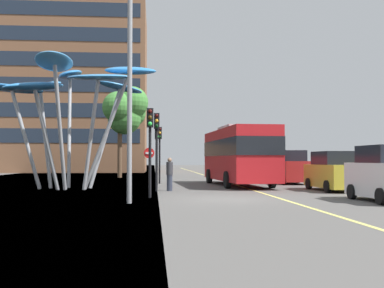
# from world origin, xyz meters

# --- Properties ---
(ground) EXTENTS (120.00, 240.00, 0.10)m
(ground) POSITION_xyz_m (-0.67, 0.00, -0.05)
(ground) COLOR #54514F
(red_bus) EXTENTS (3.23, 10.15, 3.68)m
(red_bus) POSITION_xyz_m (2.26, 9.75, 2.01)
(red_bus) COLOR red
(red_bus) RESTS_ON ground
(leaf_sculpture) EXTENTS (9.99, 8.80, 7.41)m
(leaf_sculpture) POSITION_xyz_m (-7.71, 7.08, 5.63)
(leaf_sculpture) COLOR #9EA0A5
(leaf_sculpture) RESTS_ON ground
(traffic_light_kerb_near) EXTENTS (0.28, 0.42, 3.76)m
(traffic_light_kerb_near) POSITION_xyz_m (-3.12, 0.79, 2.72)
(traffic_light_kerb_near) COLOR black
(traffic_light_kerb_near) RESTS_ON ground
(traffic_light_kerb_far) EXTENTS (0.28, 0.42, 3.96)m
(traffic_light_kerb_far) POSITION_xyz_m (-2.81, 4.83, 2.85)
(traffic_light_kerb_far) COLOR black
(traffic_light_kerb_far) RESTS_ON ground
(traffic_light_island_mid) EXTENTS (0.28, 0.42, 3.67)m
(traffic_light_island_mid) POSITION_xyz_m (-2.76, 10.07, 2.66)
(traffic_light_island_mid) COLOR black
(traffic_light_island_mid) RESTS_ON ground
(traffic_light_opposite) EXTENTS (0.28, 0.42, 3.77)m
(traffic_light_opposite) POSITION_xyz_m (-2.57, 12.27, 2.73)
(traffic_light_opposite) COLOR black
(traffic_light_opposite) RESTS_ON ground
(car_parked_mid) EXTENTS (1.94, 4.43, 2.03)m
(car_parked_mid) POSITION_xyz_m (6.30, 4.54, 0.96)
(car_parked_mid) COLOR gold
(car_parked_mid) RESTS_ON ground
(car_parked_far) EXTENTS (1.92, 3.89, 2.21)m
(car_parked_far) POSITION_xyz_m (6.13, 11.62, 1.04)
(car_parked_far) COLOR maroon
(car_parked_far) RESTS_ON ground
(car_side_street) EXTENTS (2.02, 4.44, 2.11)m
(car_side_street) POSITION_xyz_m (6.35, 17.58, 1.00)
(car_side_street) COLOR silver
(car_side_street) RESTS_ON ground
(car_far_side) EXTENTS (1.92, 4.21, 2.33)m
(car_far_side) POSITION_xyz_m (6.11, 24.81, 1.09)
(car_far_side) COLOR gray
(car_far_side) RESTS_ON ground
(street_lamp) EXTENTS (1.52, 0.44, 8.17)m
(street_lamp) POSITION_xyz_m (-3.54, -1.67, 5.15)
(street_lamp) COLOR gray
(street_lamp) RESTS_ON ground
(tree_pavement_near) EXTENTS (4.03, 4.30, 8.15)m
(tree_pavement_near) POSITION_xyz_m (-5.41, 23.20, 5.99)
(tree_pavement_near) COLOR brown
(tree_pavement_near) RESTS_ON ground
(pedestrian) EXTENTS (0.34, 0.34, 1.70)m
(pedestrian) POSITION_xyz_m (-2.14, 5.10, 0.86)
(pedestrian) COLOR #2D3342
(pedestrian) RESTS_ON ground
(no_entry_sign) EXTENTS (0.60, 0.12, 2.28)m
(no_entry_sign) POSITION_xyz_m (-3.22, 7.81, 1.53)
(no_entry_sign) COLOR gray
(no_entry_sign) RESTS_ON ground
(backdrop_building) EXTENTS (19.20, 14.43, 21.66)m
(backdrop_building) POSITION_xyz_m (-13.65, 45.69, 10.83)
(backdrop_building) COLOR brown
(backdrop_building) RESTS_ON ground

